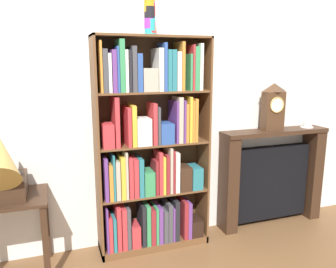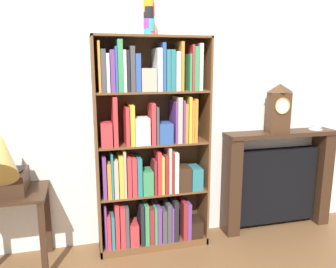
{
  "view_description": "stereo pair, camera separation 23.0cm",
  "coord_description": "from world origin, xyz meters",
  "px_view_note": "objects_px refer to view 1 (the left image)",
  "views": [
    {
      "loc": [
        -0.78,
        -2.54,
        1.6
      ],
      "look_at": [
        0.14,
        0.12,
        1.01
      ],
      "focal_mm": 35.91,
      "sensor_mm": 36.0,
      "label": 1
    },
    {
      "loc": [
        -0.56,
        -2.6,
        1.6
      ],
      "look_at": [
        0.14,
        0.12,
        1.01
      ],
      "focal_mm": 35.91,
      "sensor_mm": 36.0,
      "label": 2
    }
  ],
  "objects_px": {
    "gramophone": "(1,168)",
    "teacup_with_saucer": "(307,125)",
    "mantel_clock": "(273,107)",
    "side_table_left": "(8,217)",
    "fireplace_mantel": "(271,177)",
    "cup_stack": "(150,18)",
    "bookshelf": "(151,155)"
  },
  "relations": [
    {
      "from": "bookshelf",
      "to": "mantel_clock",
      "type": "height_order",
      "value": "bookshelf"
    },
    {
      "from": "gramophone",
      "to": "mantel_clock",
      "type": "relative_size",
      "value": 1.25
    },
    {
      "from": "gramophone",
      "to": "teacup_with_saucer",
      "type": "distance_m",
      "value": 2.79
    },
    {
      "from": "teacup_with_saucer",
      "to": "mantel_clock",
      "type": "bearing_deg",
      "value": -179.68
    },
    {
      "from": "fireplace_mantel",
      "to": "bookshelf",
      "type": "bearing_deg",
      "value": -177.4
    },
    {
      "from": "gramophone",
      "to": "mantel_clock",
      "type": "height_order",
      "value": "mantel_clock"
    },
    {
      "from": "gramophone",
      "to": "cup_stack",
      "type": "bearing_deg",
      "value": 6.96
    },
    {
      "from": "side_table_left",
      "to": "mantel_clock",
      "type": "height_order",
      "value": "mantel_clock"
    },
    {
      "from": "gramophone",
      "to": "mantel_clock",
      "type": "distance_m",
      "value": 2.38
    },
    {
      "from": "side_table_left",
      "to": "mantel_clock",
      "type": "relative_size",
      "value": 1.42
    },
    {
      "from": "cup_stack",
      "to": "teacup_with_saucer",
      "type": "height_order",
      "value": "cup_stack"
    },
    {
      "from": "cup_stack",
      "to": "gramophone",
      "type": "relative_size",
      "value": 0.46
    },
    {
      "from": "bookshelf",
      "to": "cup_stack",
      "type": "relative_size",
      "value": 7.05
    },
    {
      "from": "gramophone",
      "to": "mantel_clock",
      "type": "xyz_separation_m",
      "value": [
        2.36,
        0.2,
        0.31
      ]
    },
    {
      "from": "side_table_left",
      "to": "gramophone",
      "type": "distance_m",
      "value": 0.41
    },
    {
      "from": "cup_stack",
      "to": "teacup_with_saucer",
      "type": "distance_m",
      "value": 1.91
    },
    {
      "from": "bookshelf",
      "to": "side_table_left",
      "type": "xyz_separation_m",
      "value": [
        -1.13,
        -0.08,
        -0.36
      ]
    },
    {
      "from": "bookshelf",
      "to": "gramophone",
      "type": "relative_size",
      "value": 3.22
    },
    {
      "from": "gramophone",
      "to": "side_table_left",
      "type": "bearing_deg",
      "value": 90.0
    },
    {
      "from": "teacup_with_saucer",
      "to": "gramophone",
      "type": "bearing_deg",
      "value": -175.9
    },
    {
      "from": "bookshelf",
      "to": "cup_stack",
      "type": "xyz_separation_m",
      "value": [
        -0.01,
        -0.02,
        1.1
      ]
    },
    {
      "from": "side_table_left",
      "to": "cup_stack",
      "type": "bearing_deg",
      "value": 2.67
    },
    {
      "from": "cup_stack",
      "to": "teacup_with_saucer",
      "type": "relative_size",
      "value": 1.99
    },
    {
      "from": "teacup_with_saucer",
      "to": "fireplace_mantel",
      "type": "bearing_deg",
      "value": 177.15
    },
    {
      "from": "gramophone",
      "to": "teacup_with_saucer",
      "type": "bearing_deg",
      "value": 4.1
    },
    {
      "from": "bookshelf",
      "to": "side_table_left",
      "type": "bearing_deg",
      "value": -176.18
    },
    {
      "from": "mantel_clock",
      "to": "teacup_with_saucer",
      "type": "height_order",
      "value": "mantel_clock"
    },
    {
      "from": "fireplace_mantel",
      "to": "side_table_left",
      "type": "bearing_deg",
      "value": -176.83
    },
    {
      "from": "gramophone",
      "to": "teacup_with_saucer",
      "type": "height_order",
      "value": "gramophone"
    },
    {
      "from": "side_table_left",
      "to": "teacup_with_saucer",
      "type": "xyz_separation_m",
      "value": [
        2.78,
        0.11,
        0.51
      ]
    },
    {
      "from": "cup_stack",
      "to": "bookshelf",
      "type": "bearing_deg",
      "value": 77.62
    },
    {
      "from": "cup_stack",
      "to": "side_table_left",
      "type": "bearing_deg",
      "value": -177.33
    }
  ]
}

